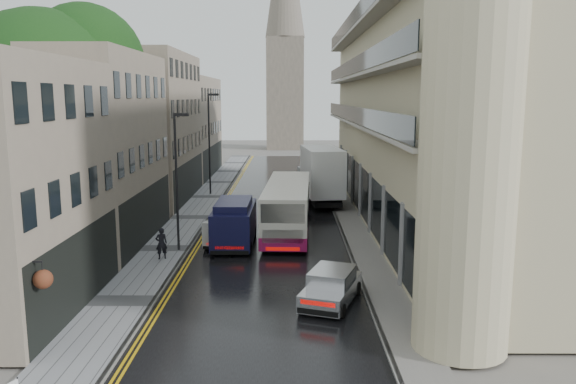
# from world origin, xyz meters

# --- Properties ---
(road) EXTENTS (9.00, 85.00, 0.02)m
(road) POSITION_xyz_m (0.00, 27.50, 0.01)
(road) COLOR black
(road) RESTS_ON ground
(left_sidewalk) EXTENTS (2.70, 85.00, 0.12)m
(left_sidewalk) POSITION_xyz_m (-5.85, 27.50, 0.06)
(left_sidewalk) COLOR gray
(left_sidewalk) RESTS_ON ground
(right_sidewalk) EXTENTS (1.80, 85.00, 0.12)m
(right_sidewalk) POSITION_xyz_m (5.40, 27.50, 0.06)
(right_sidewalk) COLOR slate
(right_sidewalk) RESTS_ON ground
(old_shop_row) EXTENTS (4.50, 56.00, 12.00)m
(old_shop_row) POSITION_xyz_m (-9.45, 30.00, 6.00)
(old_shop_row) COLOR gray
(old_shop_row) RESTS_ON ground
(modern_block) EXTENTS (8.00, 40.00, 14.00)m
(modern_block) POSITION_xyz_m (10.30, 26.00, 7.00)
(modern_block) COLOR #BCB28C
(modern_block) RESTS_ON ground
(church_spire) EXTENTS (6.40, 6.40, 40.00)m
(church_spire) POSITION_xyz_m (0.50, 82.00, 20.00)
(church_spire) COLOR gray
(church_spire) RESTS_ON ground
(tree_near) EXTENTS (10.56, 10.56, 13.89)m
(tree_near) POSITION_xyz_m (-12.50, 20.00, 6.95)
(tree_near) COLOR black
(tree_near) RESTS_ON ground
(tree_far) EXTENTS (9.24, 9.24, 12.46)m
(tree_far) POSITION_xyz_m (-12.20, 33.00, 6.23)
(tree_far) COLOR black
(tree_far) RESTS_ON ground
(cream_bus) EXTENTS (3.13, 11.69, 3.16)m
(cream_bus) POSITION_xyz_m (-0.27, 20.35, 1.60)
(cream_bus) COLOR silver
(cream_bus) RESTS_ON road
(white_lorry) EXTENTS (3.62, 9.02, 4.61)m
(white_lorry) POSITION_xyz_m (2.70, 31.13, 2.32)
(white_lorry) COLOR white
(white_lorry) RESTS_ON road
(silver_hatchback) EXTENTS (2.98, 4.36, 1.50)m
(silver_hatchback) POSITION_xyz_m (1.72, 9.84, 0.77)
(silver_hatchback) COLOR #B2B2B7
(silver_hatchback) RESTS_ON road
(white_van) EXTENTS (2.61, 4.09, 1.71)m
(white_van) POSITION_xyz_m (-3.48, 19.31, 0.88)
(white_van) COLOR silver
(white_van) RESTS_ON road
(navy_van) EXTENTS (2.25, 5.52, 2.80)m
(navy_van) POSITION_xyz_m (-3.04, 18.32, 1.42)
(navy_van) COLOR black
(navy_van) RESTS_ON road
(pedestrian) EXTENTS (0.72, 0.59, 1.68)m
(pedestrian) POSITION_xyz_m (-5.57, 17.08, 0.96)
(pedestrian) COLOR black
(pedestrian) RESTS_ON left_sidewalk
(lamp_post_near) EXTENTS (0.87, 0.32, 7.58)m
(lamp_post_near) POSITION_xyz_m (-5.03, 18.89, 3.91)
(lamp_post_near) COLOR black
(lamp_post_near) RESTS_ON left_sidewalk
(lamp_post_far) EXTENTS (0.99, 0.58, 8.70)m
(lamp_post_far) POSITION_xyz_m (-5.79, 37.20, 4.47)
(lamp_post_far) COLOR black
(lamp_post_far) RESTS_ON left_sidewalk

